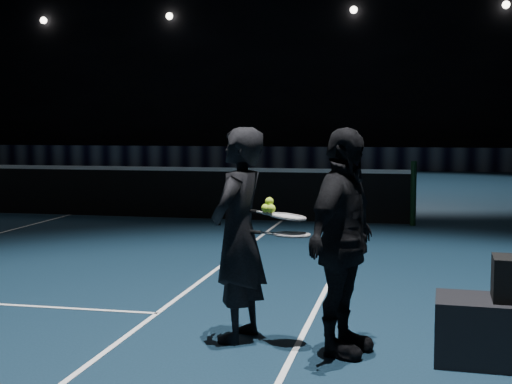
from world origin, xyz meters
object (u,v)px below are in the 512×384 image
at_px(player_a, 238,235).
at_px(tennis_balls, 269,206).
at_px(racket_upper, 288,217).
at_px(player_b, 343,242).
at_px(racket_lower, 292,235).

bearing_deg(player_a, tennis_balls, 90.08).
distance_m(player_a, racket_upper, 0.43).
bearing_deg(racket_upper, player_b, -9.08).
bearing_deg(tennis_balls, player_b, -13.15).
bearing_deg(player_a, racket_upper, 94.67).
bearing_deg(racket_lower, player_b, -0.00).
bearing_deg(tennis_balls, racket_upper, 0.91).
distance_m(player_b, racket_lower, 0.40).
relative_size(racket_upper, tennis_balls, 5.67).
height_order(player_a, racket_lower, player_a).
xyz_separation_m(player_b, racket_upper, (-0.43, 0.14, 0.16)).
height_order(racket_lower, tennis_balls, tennis_balls).
xyz_separation_m(racket_upper, tennis_balls, (-0.15, -0.00, 0.08)).
bearing_deg(racket_upper, racket_lower, -42.66).
relative_size(player_a, player_b, 1.00).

